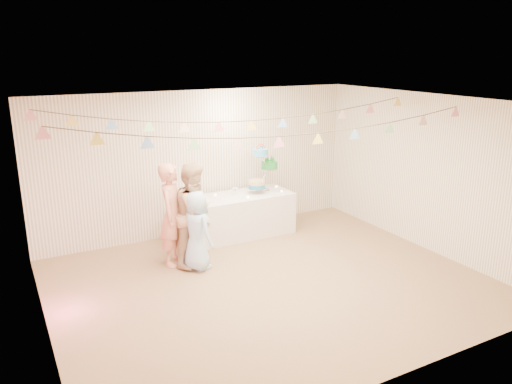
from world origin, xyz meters
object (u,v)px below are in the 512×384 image
cake_stand (263,169)px  person_adult_a (173,215)px  person_adult_b (195,214)px  person_child (197,231)px  table (238,215)px

cake_stand → person_adult_a: person_adult_a is taller
person_adult_a → person_adult_b: person_adult_b is taller
person_adult_a → person_child: 0.48m
person_adult_b → cake_stand: bearing=-14.8°
cake_stand → person_adult_b: bearing=-152.8°
cake_stand → person_adult_a: 2.14m
table → cake_stand: cake_stand is taller
cake_stand → person_adult_a: bearing=-160.6°
cake_stand → person_child: cake_stand is taller
person_adult_b → person_child: bearing=-147.8°
cake_stand → person_adult_b: size_ratio=0.51×
table → person_adult_b: size_ratio=1.23×
table → person_child: 1.58m
person_adult_a → person_child: bearing=-107.0°
cake_stand → person_child: 2.10m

